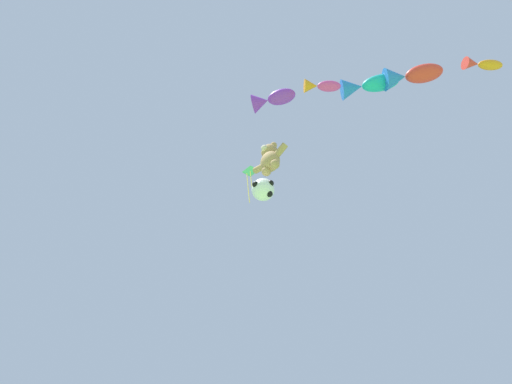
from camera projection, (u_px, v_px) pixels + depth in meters
teddy_bear_kite at (270, 158)px, 13.06m from camera, size 1.72×0.76×1.74m
soccer_ball_kite at (263, 190)px, 11.94m from camera, size 0.89×0.89×0.82m
fish_kite_violet at (271, 100)px, 14.13m from camera, size 1.91×1.54×0.80m
fish_kite_magenta at (320, 86)px, 13.55m from camera, size 1.36×1.39×0.55m
fish_kite_teal at (366, 86)px, 13.87m from camera, size 2.31×1.93×0.85m
fish_kite_crimson at (409, 76)px, 13.44m from camera, size 2.26×1.96×0.91m
fish_kite_tangerine at (481, 64)px, 13.06m from camera, size 1.29×1.40×0.49m
diamond_kite at (250, 175)px, 17.09m from camera, size 0.71×0.53×2.89m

